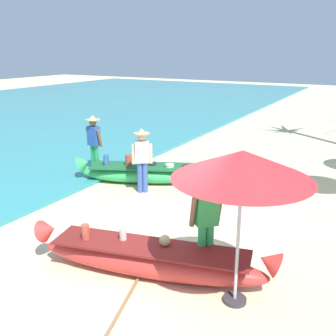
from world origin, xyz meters
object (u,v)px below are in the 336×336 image
object	(u,v)px
person_vendor_assistant	(94,140)
boat_green_midground	(145,173)
person_vendor_hatted	(142,156)
boat_red_foreground	(150,259)
paddle	(112,325)
person_tourist_customer	(206,220)
patio_umbrella_large	(242,166)

from	to	relation	value
person_vendor_assistant	boat_green_midground	bearing A→B (deg)	1.28
person_vendor_hatted	boat_red_foreground	bearing A→B (deg)	-55.47
person_vendor_hatted	paddle	size ratio (longest dim) A/B	0.96
person_vendor_hatted	person_tourist_customer	size ratio (longest dim) A/B	1.00
patio_umbrella_large	person_vendor_assistant	bearing A→B (deg)	146.22
boat_green_midground	person_vendor_hatted	world-z (taller)	person_vendor_hatted
boat_green_midground	person_vendor_hatted	distance (m)	1.08
boat_red_foreground	person_tourist_customer	world-z (taller)	person_tourist_customer
person_vendor_hatted	patio_umbrella_large	size ratio (longest dim) A/B	0.73
boat_red_foreground	person_vendor_hatted	bearing A→B (deg)	124.53
boat_green_midground	person_tourist_customer	size ratio (longest dim) A/B	2.18
boat_green_midground	person_vendor_assistant	size ratio (longest dim) A/B	2.10
person_vendor_assistant	person_tourist_customer	bearing A→B (deg)	-33.57
person_vendor_assistant	patio_umbrella_large	size ratio (longest dim) A/B	0.76
boat_green_midground	person_vendor_assistant	world-z (taller)	person_vendor_assistant
person_vendor_hatted	patio_umbrella_large	bearing A→B (deg)	-41.12
person_vendor_assistant	paddle	bearing A→B (deg)	-48.91
person_tourist_customer	patio_umbrella_large	xyz separation A→B (m)	(0.73, -0.51, 1.18)
boat_red_foreground	boat_green_midground	size ratio (longest dim) A/B	1.12
boat_green_midground	person_tourist_customer	distance (m)	4.97
person_tourist_customer	patio_umbrella_large	world-z (taller)	patio_umbrella_large
boat_green_midground	person_tourist_customer	xyz separation A→B (m)	(3.46, -3.51, 0.70)
boat_red_foreground	person_vendor_assistant	distance (m)	6.00
person_vendor_hatted	patio_umbrella_large	world-z (taller)	patio_umbrella_large
boat_green_midground	patio_umbrella_large	xyz separation A→B (m)	(4.18, -4.02, 1.87)
person_tourist_customer	patio_umbrella_large	bearing A→B (deg)	-35.32
boat_green_midground	patio_umbrella_large	size ratio (longest dim) A/B	1.60
boat_green_midground	person_vendor_assistant	xyz separation A→B (m)	(-1.77, -0.04, 0.76)
person_vendor_assistant	paddle	distance (m)	7.17
person_vendor_hatted	person_tourist_customer	xyz separation A→B (m)	(3.07, -2.80, -0.02)
person_vendor_assistant	patio_umbrella_large	distance (m)	7.24
person_vendor_hatted	patio_umbrella_large	distance (m)	5.17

